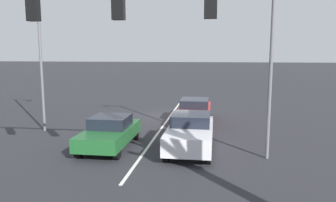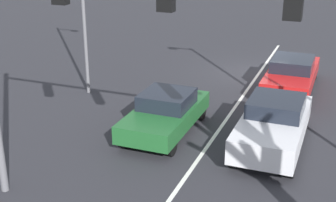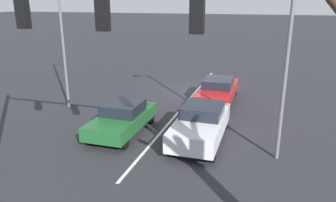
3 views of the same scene
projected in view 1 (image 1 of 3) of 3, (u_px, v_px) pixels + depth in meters
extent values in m
plane|color=#28282D|center=(170.00, 116.00, 21.50)|extent=(240.00, 240.00, 0.00)
cube|color=silver|center=(164.00, 125.00, 18.82)|extent=(0.12, 17.48, 0.01)
cube|color=#1E5928|center=(110.00, 134.00, 14.27)|extent=(1.80, 4.12, 0.57)
cube|color=black|center=(110.00, 122.00, 14.34)|extent=(1.59, 1.67, 0.49)
cube|color=red|center=(135.00, 122.00, 16.13)|extent=(0.24, 0.06, 0.12)
cube|color=red|center=(110.00, 121.00, 16.31)|extent=(0.24, 0.06, 0.12)
cylinder|color=black|center=(117.00, 152.00, 12.73)|extent=(0.22, 0.62, 0.62)
cylinder|color=black|center=(79.00, 150.00, 12.95)|extent=(0.22, 0.62, 0.62)
cylinder|color=black|center=(135.00, 133.00, 15.67)|extent=(0.22, 0.62, 0.62)
cylinder|color=black|center=(104.00, 132.00, 15.89)|extent=(0.22, 0.62, 0.62)
cube|color=silver|center=(190.00, 134.00, 13.95)|extent=(1.85, 4.51, 0.73)
cube|color=black|center=(191.00, 119.00, 14.17)|extent=(1.63, 1.81, 0.47)
cube|color=red|center=(207.00, 120.00, 16.00)|extent=(0.24, 0.06, 0.12)
cube|color=red|center=(181.00, 119.00, 16.19)|extent=(0.24, 0.06, 0.12)
cylinder|color=black|center=(208.00, 156.00, 12.24)|extent=(0.22, 0.62, 0.62)
cylinder|color=black|center=(166.00, 154.00, 12.46)|extent=(0.22, 0.62, 0.62)
cylinder|color=black|center=(210.00, 134.00, 15.55)|extent=(0.22, 0.62, 0.62)
cylinder|color=black|center=(177.00, 132.00, 15.78)|extent=(0.22, 0.62, 0.62)
cube|color=red|center=(194.00, 112.00, 19.65)|extent=(1.85, 4.79, 0.58)
cube|color=black|center=(195.00, 103.00, 19.57)|extent=(1.63, 1.97, 0.48)
cube|color=red|center=(206.00, 104.00, 21.84)|extent=(0.24, 0.06, 0.12)
cube|color=red|center=(187.00, 103.00, 22.02)|extent=(0.24, 0.06, 0.12)
cylinder|color=black|center=(207.00, 123.00, 17.79)|extent=(0.22, 0.62, 0.62)
cylinder|color=black|center=(178.00, 122.00, 18.01)|extent=(0.22, 0.62, 0.62)
cylinder|color=black|center=(208.00, 111.00, 21.37)|extent=(0.22, 0.62, 0.62)
cylinder|color=black|center=(184.00, 111.00, 21.60)|extent=(0.22, 0.62, 0.62)
sphere|color=#4C420C|center=(211.00, 0.00, 8.25)|extent=(0.20, 0.20, 0.20)
sphere|color=#0A3814|center=(211.00, 12.00, 8.29)|extent=(0.20, 0.20, 0.20)
cube|color=black|center=(118.00, 1.00, 8.43)|extent=(0.32, 0.22, 0.95)
sphere|color=#4C420C|center=(120.00, 2.00, 8.59)|extent=(0.20, 0.20, 0.20)
sphere|color=#0A3814|center=(120.00, 13.00, 8.63)|extent=(0.20, 0.20, 0.20)
cube|color=black|center=(33.00, 3.00, 8.77)|extent=(0.32, 0.22, 0.95)
sphere|color=#4C420C|center=(36.00, 4.00, 8.92)|extent=(0.20, 0.20, 0.20)
sphere|color=#0A3814|center=(37.00, 15.00, 8.97)|extent=(0.20, 0.20, 0.20)
cylinder|color=slate|center=(41.00, 55.00, 16.88)|extent=(0.14, 0.14, 8.00)
cylinder|color=slate|center=(272.00, 45.00, 12.26)|extent=(0.14, 0.14, 8.83)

